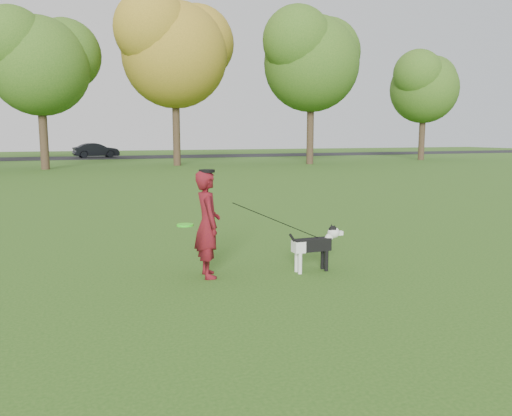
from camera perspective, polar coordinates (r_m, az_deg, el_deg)
name	(u,v)px	position (r m, az deg, el deg)	size (l,w,h in m)	color
ground	(278,280)	(7.09, 2.55, -8.22)	(120.00, 120.00, 0.00)	#285116
road	(101,158)	(46.37, -17.25, 5.53)	(120.00, 7.00, 0.02)	black
man	(208,224)	(7.11, -5.56, -1.85)	(0.56, 0.37, 1.53)	#510B1E
dog	(316,243)	(7.49, 6.87, -4.04)	(0.91, 0.18, 0.69)	black
car_mid	(96,150)	(46.32, -17.81, 6.29)	(1.33, 3.82, 1.26)	black
man_held_items	(278,221)	(7.28, 2.52, -1.54)	(2.18, 0.40, 1.08)	#2DEC1D
tree_row	(85,43)	(32.78, -18.93, 17.40)	(51.74, 8.86, 12.01)	#38281C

